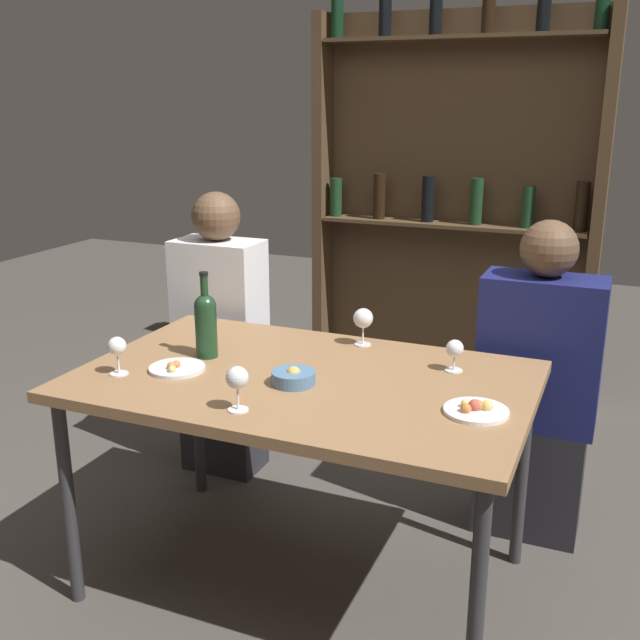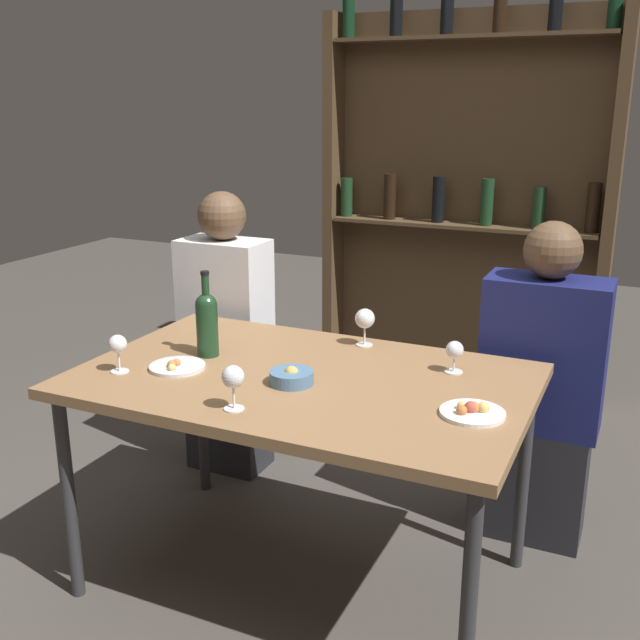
# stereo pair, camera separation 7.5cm
# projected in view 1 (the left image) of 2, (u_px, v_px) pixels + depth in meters

# --- Properties ---
(ground_plane) EXTENTS (10.00, 10.00, 0.00)m
(ground_plane) POSITION_uv_depth(u_px,v_px,m) (305.00, 579.00, 2.63)
(ground_plane) COLOR #47423D
(dining_table) EXTENTS (1.45, 0.91, 0.76)m
(dining_table) POSITION_uv_depth(u_px,v_px,m) (304.00, 393.00, 2.43)
(dining_table) COLOR olive
(dining_table) RESTS_ON ground_plane
(wine_rack_wall) EXTENTS (1.58, 0.21, 2.18)m
(wine_rack_wall) POSITION_uv_depth(u_px,v_px,m) (454.00, 194.00, 4.11)
(wine_rack_wall) COLOR #4C3823
(wine_rack_wall) RESTS_ON ground_plane
(wine_bottle) EXTENTS (0.08, 0.08, 0.30)m
(wine_bottle) POSITION_uv_depth(u_px,v_px,m) (206.00, 322.00, 2.55)
(wine_bottle) COLOR #19381E
(wine_bottle) RESTS_ON dining_table
(wine_glass_0) EXTENTS (0.06, 0.06, 0.11)m
(wine_glass_0) POSITION_uv_depth(u_px,v_px,m) (455.00, 350.00, 2.43)
(wine_glass_0) COLOR silver
(wine_glass_0) RESTS_ON dining_table
(wine_glass_1) EXTENTS (0.07, 0.07, 0.13)m
(wine_glass_1) POSITION_uv_depth(u_px,v_px,m) (237.00, 379.00, 2.12)
(wine_glass_1) COLOR silver
(wine_glass_1) RESTS_ON dining_table
(wine_glass_2) EXTENTS (0.07, 0.07, 0.14)m
(wine_glass_2) POSITION_uv_depth(u_px,v_px,m) (363.00, 319.00, 2.68)
(wine_glass_2) COLOR silver
(wine_glass_2) RESTS_ON dining_table
(wine_glass_3) EXTENTS (0.06, 0.06, 0.13)m
(wine_glass_3) POSITION_uv_depth(u_px,v_px,m) (117.00, 348.00, 2.40)
(wine_glass_3) COLOR silver
(wine_glass_3) RESTS_ON dining_table
(food_plate_0) EXTENTS (0.19, 0.19, 0.04)m
(food_plate_0) POSITION_uv_depth(u_px,v_px,m) (476.00, 409.00, 2.12)
(food_plate_0) COLOR white
(food_plate_0) RESTS_ON dining_table
(food_plate_1) EXTENTS (0.19, 0.19, 0.03)m
(food_plate_1) POSITION_uv_depth(u_px,v_px,m) (177.00, 368.00, 2.46)
(food_plate_1) COLOR silver
(food_plate_1) RESTS_ON dining_table
(snack_bowl) EXTENTS (0.14, 0.14, 0.06)m
(snack_bowl) POSITION_uv_depth(u_px,v_px,m) (294.00, 377.00, 2.33)
(snack_bowl) COLOR #4C7299
(snack_bowl) RESTS_ON dining_table
(seated_person_left) EXTENTS (0.37, 0.22, 1.25)m
(seated_person_left) POSITION_uv_depth(u_px,v_px,m) (221.00, 343.00, 3.27)
(seated_person_left) COLOR #26262B
(seated_person_left) RESTS_ON ground_plane
(seated_person_right) EXTENTS (0.43, 0.22, 1.22)m
(seated_person_right) POSITION_uv_depth(u_px,v_px,m) (536.00, 393.00, 2.78)
(seated_person_right) COLOR #26262B
(seated_person_right) RESTS_ON ground_plane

